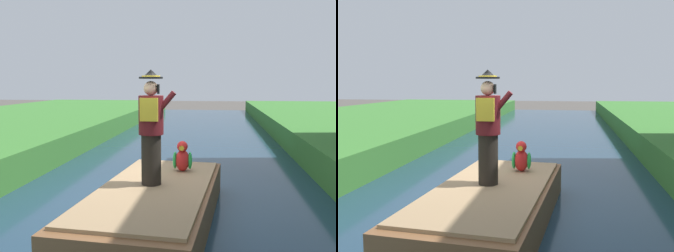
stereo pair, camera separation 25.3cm
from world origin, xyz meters
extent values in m
plane|color=#4C4742|center=(0.00, 0.00, 0.00)|extent=(80.00, 80.00, 0.00)
cube|color=#1E384C|center=(0.00, 0.00, 0.05)|extent=(6.45, 48.00, 0.10)
cube|color=brown|center=(0.00, -0.68, 0.38)|extent=(2.13, 4.33, 0.56)
cube|color=#997A56|center=(0.00, -0.68, 0.69)|extent=(1.96, 3.98, 0.05)
cylinder|color=black|center=(-0.07, -0.59, 1.12)|extent=(0.32, 0.32, 0.82)
cylinder|color=#561419|center=(-0.07, -0.59, 1.84)|extent=(0.40, 0.40, 0.62)
cube|color=gold|center=(-0.07, -0.78, 1.94)|extent=(0.28, 0.06, 0.36)
sphere|color=#DBA884|center=(-0.07, -0.59, 2.27)|extent=(0.23, 0.23, 0.23)
cylinder|color=black|center=(-0.07, -0.59, 2.43)|extent=(0.38, 0.38, 0.03)
cone|color=black|center=(-0.07, -0.59, 2.50)|extent=(0.26, 0.26, 0.12)
cylinder|color=gold|center=(-0.07, -0.59, 2.46)|extent=(0.29, 0.29, 0.02)
cylinder|color=#561419|center=(0.15, -0.63, 2.02)|extent=(0.38, 0.09, 0.43)
cube|color=black|center=(0.06, -0.65, 2.26)|extent=(0.03, 0.08, 0.15)
ellipsoid|color=red|center=(0.35, 0.39, 0.91)|extent=(0.26, 0.32, 0.40)
sphere|color=red|center=(0.35, 0.35, 1.18)|extent=(0.20, 0.20, 0.20)
cone|color=yellow|center=(0.35, 0.25, 1.17)|extent=(0.09, 0.09, 0.09)
ellipsoid|color=green|center=(0.21, 0.39, 0.91)|extent=(0.08, 0.20, 0.32)
ellipsoid|color=green|center=(0.49, 0.39, 0.91)|extent=(0.08, 0.20, 0.32)
camera|label=1|loc=(0.97, -6.49, 2.37)|focal=40.30mm
camera|label=2|loc=(1.22, -6.45, 2.37)|focal=40.30mm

